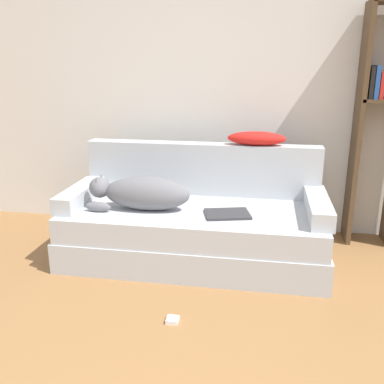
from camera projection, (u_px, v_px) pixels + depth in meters
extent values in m
cube|color=silver|center=(233.00, 73.00, 3.57)|extent=(7.96, 0.06, 2.70)
cube|color=#B2B7BC|center=(194.00, 244.00, 3.26)|extent=(1.92, 0.89, 0.22)
cube|color=#B2B7BC|center=(194.00, 219.00, 3.19)|extent=(1.88, 0.85, 0.18)
cube|color=#B2B7BC|center=(202.00, 169.00, 3.46)|extent=(1.88, 0.15, 0.41)
cube|color=#B2B7BC|center=(81.00, 194.00, 3.29)|extent=(0.15, 0.70, 0.12)
cube|color=#B2B7BC|center=(318.00, 207.00, 3.00)|extent=(0.15, 0.70, 0.12)
ellipsoid|color=slate|center=(147.00, 193.00, 3.10)|extent=(0.63, 0.24, 0.25)
sphere|color=slate|center=(100.00, 187.00, 3.15)|extent=(0.15, 0.15, 0.15)
cone|color=slate|center=(97.00, 181.00, 3.09)|extent=(0.05, 0.05, 0.07)
cone|color=slate|center=(101.00, 178.00, 3.17)|extent=(0.05, 0.05, 0.07)
ellipsoid|color=slate|center=(98.00, 207.00, 3.07)|extent=(0.19, 0.06, 0.07)
cube|color=#2D2D30|center=(227.00, 214.00, 3.01)|extent=(0.36, 0.30, 0.02)
ellipsoid|color=red|center=(257.00, 138.00, 3.31)|extent=(0.45, 0.16, 0.11)
cube|color=#4C3823|center=(357.00, 129.00, 3.36)|extent=(0.04, 0.26, 1.87)
cube|color=#4C3823|center=(382.00, 100.00, 3.27)|extent=(0.33, 0.26, 0.02)
cube|color=black|center=(370.00, 82.00, 3.23)|extent=(0.03, 0.20, 0.24)
cube|color=#234C93|center=(375.00, 82.00, 3.23)|extent=(0.03, 0.20, 0.24)
cube|color=red|center=(379.00, 85.00, 3.23)|extent=(0.03, 0.20, 0.20)
cube|color=white|center=(173.00, 320.00, 2.46)|extent=(0.07, 0.07, 0.03)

